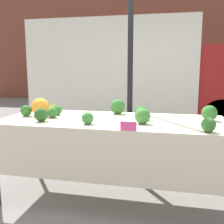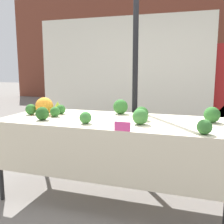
# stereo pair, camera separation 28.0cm
# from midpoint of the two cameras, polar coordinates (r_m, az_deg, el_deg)

# --- Properties ---
(ground_plane) EXTENTS (40.00, 40.00, 0.00)m
(ground_plane) POSITION_cam_midpoint_polar(r_m,az_deg,el_deg) (3.11, -2.71, -17.97)
(ground_plane) COLOR slate
(building_facade) EXTENTS (16.00, 0.60, 4.78)m
(building_facade) POSITION_cam_midpoint_polar(r_m,az_deg,el_deg) (11.90, 9.06, 13.96)
(building_facade) COLOR brown
(building_facade) RESTS_ON ground_plane
(tent_pole) EXTENTS (0.07, 0.07, 2.72)m
(tent_pole) POSITION_cam_midpoint_polar(r_m,az_deg,el_deg) (3.39, 1.59, 8.18)
(tent_pole) COLOR black
(tent_pole) RESTS_ON ground_plane
(parked_truck) EXTENTS (4.93, 1.99, 2.50)m
(parked_truck) POSITION_cam_midpoint_polar(r_m,az_deg,el_deg) (6.51, 3.52, 8.75)
(parked_truck) COLOR silver
(parked_truck) RESTS_ON ground_plane
(market_table) EXTENTS (2.40, 0.98, 0.89)m
(market_table) POSITION_cam_midpoint_polar(r_m,az_deg,el_deg) (2.77, -3.23, -3.86)
(market_table) COLOR beige
(market_table) RESTS_ON ground_plane
(orange_cauliflower) EXTENTS (0.21, 0.21, 0.21)m
(orange_cauliflower) POSITION_cam_midpoint_polar(r_m,az_deg,el_deg) (3.15, -17.82, 1.01)
(orange_cauliflower) COLOR orange
(orange_cauliflower) RESTS_ON market_table
(romanesco_head) EXTENTS (0.17, 0.17, 0.14)m
(romanesco_head) POSITION_cam_midpoint_polar(r_m,az_deg,el_deg) (3.29, -15.11, 0.87)
(romanesco_head) COLOR #93B238
(romanesco_head) RESTS_ON market_table
(broccoli_head_0) EXTENTS (0.13, 0.13, 0.13)m
(broccoli_head_0) POSITION_cam_midpoint_polar(r_m,az_deg,el_deg) (3.19, -20.62, 0.24)
(broccoli_head_0) COLOR #2D6628
(broccoli_head_0) RESTS_ON market_table
(broccoli_head_1) EXTENTS (0.14, 0.14, 0.14)m
(broccoli_head_1) POSITION_cam_midpoint_polar(r_m,az_deg,el_deg) (2.82, -17.95, -0.60)
(broccoli_head_1) COLOR #23511E
(broccoli_head_1) RESTS_ON market_table
(broccoli_head_2) EXTENTS (0.15, 0.15, 0.15)m
(broccoli_head_2) POSITION_cam_midpoint_polar(r_m,az_deg,el_deg) (2.79, 3.61, -0.24)
(broccoli_head_2) COLOR #285B23
(broccoli_head_2) RESTS_ON market_table
(broccoli_head_3) EXTENTS (0.11, 0.11, 0.11)m
(broccoli_head_3) POSITION_cam_midpoint_polar(r_m,az_deg,el_deg) (3.16, -14.35, 0.34)
(broccoli_head_3) COLOR #2D6628
(broccoli_head_3) RESTS_ON market_table
(broccoli_head_4) EXTENTS (0.18, 0.18, 0.18)m
(broccoli_head_4) POSITION_cam_midpoint_polar(r_m,az_deg,el_deg) (3.14, -1.32, 1.17)
(broccoli_head_4) COLOR #2D6628
(broccoli_head_4) RESTS_ON market_table
(broccoli_head_5) EXTENTS (0.16, 0.16, 0.16)m
(broccoli_head_5) POSITION_cam_midpoint_polar(r_m,az_deg,el_deg) (2.58, 3.57, -0.91)
(broccoli_head_5) COLOR #387533
(broccoli_head_5) RESTS_ON market_table
(broccoli_head_6) EXTENTS (0.13, 0.13, 0.13)m
(broccoli_head_6) POSITION_cam_midpoint_polar(r_m,az_deg,el_deg) (2.35, 17.10, -2.73)
(broccoli_head_6) COLOR #336B2D
(broccoli_head_6) RESTS_ON market_table
(broccoli_head_7) EXTENTS (0.16, 0.16, 0.16)m
(broccoli_head_7) POSITION_cam_midpoint_polar(r_m,az_deg,el_deg) (2.87, 17.87, -0.23)
(broccoli_head_7) COLOR #2D6628
(broccoli_head_7) RESTS_ON market_table
(broccoli_head_8) EXTENTS (0.12, 0.12, 0.12)m
(broccoli_head_8) POSITION_cam_midpoint_polar(r_m,az_deg,el_deg) (2.59, -8.43, -1.37)
(broccoli_head_8) COLOR #387533
(broccoli_head_8) RESTS_ON market_table
(broccoli_head_9) EXTENTS (0.11, 0.11, 0.11)m
(broccoli_head_9) POSITION_cam_midpoint_polar(r_m,az_deg,el_deg) (3.00, -15.43, -0.16)
(broccoli_head_9) COLOR #2D6628
(broccoli_head_9) RESTS_ON market_table
(price_sign) EXTENTS (0.15, 0.01, 0.08)m
(price_sign) POSITION_cam_midpoint_polar(r_m,az_deg,el_deg) (2.29, 0.11, -3.14)
(price_sign) COLOR #EF4793
(price_sign) RESTS_ON market_table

